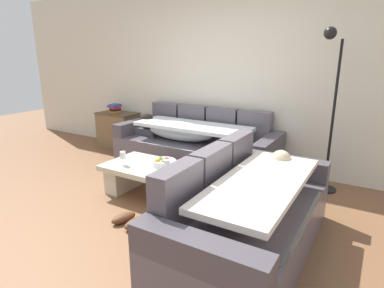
{
  "coord_description": "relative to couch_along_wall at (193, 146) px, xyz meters",
  "views": [
    {
      "loc": [
        2.08,
        -2.29,
        1.66
      ],
      "look_at": [
        0.06,
        1.05,
        0.55
      ],
      "focal_mm": 29.77,
      "sensor_mm": 36.0,
      "label": 1
    }
  ],
  "objects": [
    {
      "name": "couch_near_window",
      "position": [
        1.49,
        -1.58,
        0.01
      ],
      "size": [
        0.92,
        1.98,
        0.88
      ],
      "rotation": [
        0.0,
        0.0,
        1.57
      ],
      "color": "#5B545E",
      "rests_on": "ground_plane"
    },
    {
      "name": "back_wall",
      "position": [
        0.26,
        0.53,
        1.02
      ],
      "size": [
        9.0,
        0.1,
        2.7
      ],
      "primitive_type": "cube",
      "color": "silver",
      "rests_on": "ground_plane"
    },
    {
      "name": "floor_lamp",
      "position": [
        1.8,
        0.1,
        0.79
      ],
      "size": [
        0.33,
        0.31,
        1.95
      ],
      "color": "black",
      "rests_on": "ground_plane"
    },
    {
      "name": "book_stack_on_cabinet",
      "position": [
        -1.78,
        0.22,
        0.39
      ],
      "size": [
        0.18,
        0.22,
        0.16
      ],
      "color": "#B76623",
      "rests_on": "side_cabinet"
    },
    {
      "name": "couch_along_wall",
      "position": [
        0.0,
        0.0,
        0.0
      ],
      "size": [
        2.41,
        0.92,
        0.88
      ],
      "color": "#5B545E",
      "rests_on": "ground_plane"
    },
    {
      "name": "wine_glass_near_right",
      "position": [
        0.4,
        -1.24,
        0.17
      ],
      "size": [
        0.07,
        0.07,
        0.17
      ],
      "color": "silver",
      "rests_on": "coffee_table"
    },
    {
      "name": "open_magazine",
      "position": [
        0.49,
        -1.07,
        0.06
      ],
      "size": [
        0.28,
        0.22,
        0.01
      ],
      "primitive_type": "cube",
      "rotation": [
        0.0,
        0.0,
        0.02
      ],
      "color": "white",
      "rests_on": "coffee_table"
    },
    {
      "name": "wine_glass_near_left",
      "position": [
        -0.22,
        -1.27,
        0.17
      ],
      "size": [
        0.07,
        0.07,
        0.17
      ],
      "color": "silver",
      "rests_on": "coffee_table"
    },
    {
      "name": "coffee_table",
      "position": [
        0.12,
        -1.12,
        -0.09
      ],
      "size": [
        1.2,
        0.68,
        0.38
      ],
      "color": "beige",
      "rests_on": "ground_plane"
    },
    {
      "name": "pair_of_shoes",
      "position": [
        0.32,
        -1.79,
        -0.28
      ],
      "size": [
        0.35,
        0.3,
        0.09
      ],
      "color": "#59331E",
      "rests_on": "ground_plane"
    },
    {
      "name": "ground_plane",
      "position": [
        0.26,
        -1.62,
        -0.33
      ],
      "size": [
        14.0,
        14.0,
        0.0
      ],
      "primitive_type": "plane",
      "color": "brown"
    },
    {
      "name": "fruit_bowl",
      "position": [
        0.21,
        -1.04,
        0.09
      ],
      "size": [
        0.28,
        0.28,
        0.1
      ],
      "color": "silver",
      "rests_on": "coffee_table"
    },
    {
      "name": "side_cabinet",
      "position": [
        -1.73,
        0.23,
        -0.01
      ],
      "size": [
        0.72,
        0.44,
        0.64
      ],
      "color": "brown",
      "rests_on": "ground_plane"
    }
  ]
}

